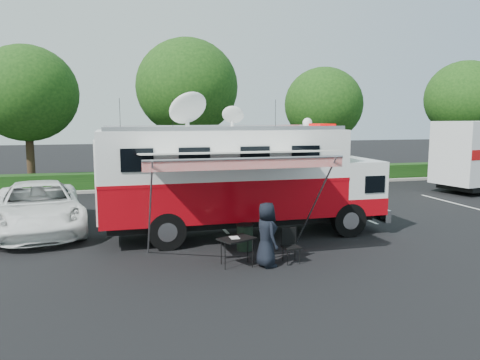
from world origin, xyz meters
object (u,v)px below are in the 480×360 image
(command_truck, at_px, (241,178))
(white_suv, at_px, (40,231))
(trash_bin, at_px, (245,237))
(folding_table, at_px, (237,240))

(command_truck, height_order, white_suv, command_truck)
(white_suv, bearing_deg, trash_bin, -41.48)
(command_truck, height_order, trash_bin, command_truck)
(command_truck, relative_size, white_suv, 1.54)
(white_suv, bearing_deg, folding_table, -52.57)
(white_suv, height_order, trash_bin, white_suv)
(folding_table, bearing_deg, command_truck, 72.84)
(folding_table, bearing_deg, trash_bin, 66.32)
(command_truck, height_order, folding_table, command_truck)
(command_truck, xyz_separation_m, trash_bin, (-0.38, -1.85, -1.63))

